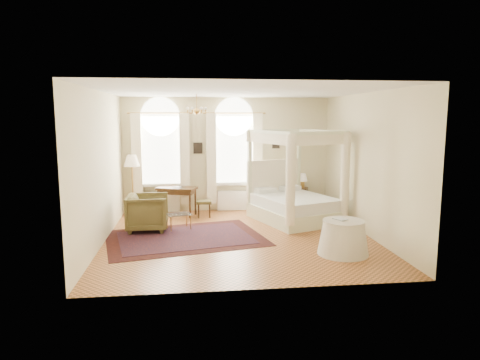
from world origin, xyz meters
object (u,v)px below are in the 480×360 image
Objects in this scene: coffee_table at (179,215)px; writing_desk at (177,191)px; nightstand at (299,199)px; stool at (204,203)px; floor_lamp at (132,164)px; armchair at (148,212)px; canopy_bed at (295,201)px; side_table at (343,237)px.

writing_desk is at bearing 93.12° from coffee_table.
writing_desk reaches higher than nightstand.
floor_lamp reaches higher than stool.
floor_lamp is (-4.81, -0.00, 1.11)m from nightstand.
stool is at bearing -48.76° from armchair.
writing_desk is (-3.12, 1.02, 0.14)m from canopy_bed.
armchair reaches higher than coffee_table.
side_table is at bearing -41.61° from floor_lamp.
floor_lamp is at bearing 168.01° from writing_desk.
side_table is at bearing -84.17° from canopy_bed.
floor_lamp is at bearing -180.00° from nightstand.
side_table is (4.65, -4.13, -1.11)m from floor_lamp.
armchair reaches higher than writing_desk.
coffee_table is at bearing -90.69° from armchair.
writing_desk is (-3.57, -0.26, 0.35)m from nightstand.
armchair is at bearing -156.95° from nightstand.
armchair is (-0.66, -1.54, -0.24)m from writing_desk.
canopy_bed is at bearing -16.40° from floor_lamp.
floor_lamp is at bearing 126.13° from coffee_table.
canopy_bed reaches higher than nightstand.
nightstand is 1.44× the size of stool.
writing_desk is 1.17× the size of side_table.
armchair is 4.69m from side_table.
nightstand is at bearing 11.05° from stool.
nightstand is 4.94m from floor_lamp.
floor_lamp is at bearing 164.43° from stool.
coffee_table is (0.75, -0.00, -0.09)m from armchair.
side_table is at bearing -48.56° from writing_desk.
floor_lamp reaches higher than armchair.
floor_lamp is at bearing 163.60° from canopy_bed.
canopy_bed is 3.98× the size of coffee_table.
nightstand is 4.13m from side_table.
nightstand is at bearing 0.00° from floor_lamp.
canopy_bed is 3.29m from writing_desk.
nightstand is 0.66× the size of side_table.
stool is 2.32m from floor_lamp.
nightstand is 1.00× the size of coffee_table.
stool is 1.42m from coffee_table.
writing_desk reaches higher than side_table.
nightstand is 0.40× the size of floor_lamp.
side_table is (-0.16, -4.13, 0.01)m from nightstand.
stool is (0.75, -0.29, -0.29)m from writing_desk.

